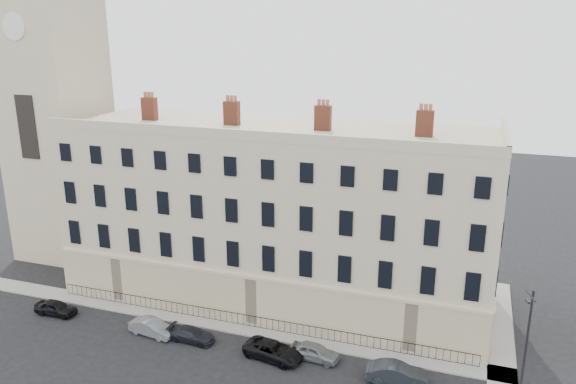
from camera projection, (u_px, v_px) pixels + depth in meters
The scene contains 13 objects.
ground at pixel (300, 381), 38.10m from camera, with size 160.00×160.00×0.00m, color black.
terrace at pixel (277, 213), 48.64m from camera, with size 36.22×12.22×17.00m.
church_tower at pixel (52, 73), 54.67m from camera, with size 8.00×8.13×44.00m.
pavement_terrace at pixel (202, 321), 45.69m from camera, with size 48.00×2.00×0.12m, color gray.
pavement_east_return at pixel (501, 352), 41.34m from camera, with size 2.00×24.00×0.12m, color gray.
railings at pixel (249, 321), 44.69m from camera, with size 35.00×0.04×0.96m.
car_a at pixel (56, 308), 46.63m from camera, with size 1.44×3.59×1.22m, color black.
car_b at pixel (152, 327), 43.58m from camera, with size 1.31×3.76×1.24m, color slate.
car_c at pixel (192, 335), 42.74m from camera, with size 1.50×3.69×1.07m, color black.
car_d at pixel (274, 351), 40.49m from camera, with size 2.06×4.48×1.24m, color black.
car_e at pixel (315, 352), 40.36m from camera, with size 1.46×3.62×1.23m, color slate.
car_f at pixel (396, 373), 37.78m from camera, with size 1.43×4.11×1.35m, color #22272E.
streetlamp at pixel (526, 342), 34.81m from camera, with size 0.63×1.64×7.80m.
Camera 1 is at (9.73, -31.35, 23.23)m, focal length 35.00 mm.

